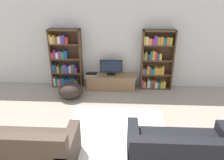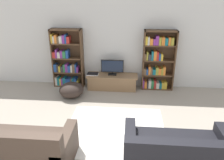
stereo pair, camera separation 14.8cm
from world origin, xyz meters
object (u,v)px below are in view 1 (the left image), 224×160
object	(u,v)px
bookshelf_left	(65,61)
couch_left_sectional	(14,153)
television	(111,67)
laptop	(91,74)
beanbag_ottoman	(71,90)
tv_stand	(111,82)
couch_right_sofa	(181,152)
bookshelf_right	(156,61)

from	to	relation	value
bookshelf_left	couch_left_sectional	xyz separation A→B (m)	(-0.05, -3.31, -0.51)
television	laptop	bearing A→B (deg)	-177.64
couch_left_sectional	beanbag_ottoman	bearing A→B (deg)	82.19
tv_stand	laptop	size ratio (longest dim) A/B	4.35
bookshelf_left	laptop	bearing A→B (deg)	-9.22
bookshelf_left	laptop	size ratio (longest dim) A/B	5.06
tv_stand	beanbag_ottoman	size ratio (longest dim) A/B	2.24
tv_stand	beanbag_ottoman	world-z (taller)	tv_stand
laptop	beanbag_ottoman	distance (m)	0.84
tv_stand	couch_right_sofa	world-z (taller)	couch_right_sofa
couch_left_sectional	bookshelf_left	bearing A→B (deg)	89.21
laptop	beanbag_ottoman	world-z (taller)	laptop
tv_stand	television	bearing A→B (deg)	90.00
tv_stand	couch_right_sofa	distance (m)	3.28
bookshelf_right	couch_right_sofa	bearing A→B (deg)	-89.14
bookshelf_left	laptop	xyz separation A→B (m)	(0.78, -0.13, -0.36)
bookshelf_right	television	xyz separation A→B (m)	(-1.27, -0.10, -0.18)
laptop	beanbag_ottoman	bearing A→B (deg)	-126.69
bookshelf_right	bookshelf_left	bearing A→B (deg)	179.99
bookshelf_left	bookshelf_right	bearing A→B (deg)	-0.01
couch_left_sectional	couch_right_sofa	bearing A→B (deg)	3.68
bookshelf_left	couch_right_sofa	size ratio (longest dim) A/B	0.98
bookshelf_right	tv_stand	distance (m)	1.42
laptop	beanbag_ottoman	xyz separation A→B (m)	(-0.48, -0.64, -0.23)
bookshelf_left	couch_right_sofa	xyz separation A→B (m)	(2.68, -3.13, -0.53)
bookshelf_left	laptop	distance (m)	0.87
beanbag_ottoman	couch_left_sectional	bearing A→B (deg)	-97.81
bookshelf_left	beanbag_ottoman	bearing A→B (deg)	-68.54
laptop	couch_right_sofa	bearing A→B (deg)	-57.79
tv_stand	couch_left_sectional	xyz separation A→B (m)	(-1.40, -3.17, 0.07)
television	bookshelf_right	bearing A→B (deg)	4.62
bookshelf_left	laptop	world-z (taller)	bookshelf_left
couch_left_sectional	tv_stand	bearing A→B (deg)	66.19
laptop	tv_stand	bearing A→B (deg)	-0.65
couch_left_sectional	couch_right_sofa	distance (m)	2.73
tv_stand	television	distance (m)	0.44
couch_right_sofa	couch_left_sectional	bearing A→B (deg)	-176.32
couch_left_sectional	beanbag_ottoman	distance (m)	2.56
tv_stand	bookshelf_right	bearing A→B (deg)	5.97
bookshelf_right	television	size ratio (longest dim) A/B	2.63
television	beanbag_ottoman	size ratio (longest dim) A/B	0.99
couch_left_sectional	beanbag_ottoman	size ratio (longest dim) A/B	3.04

